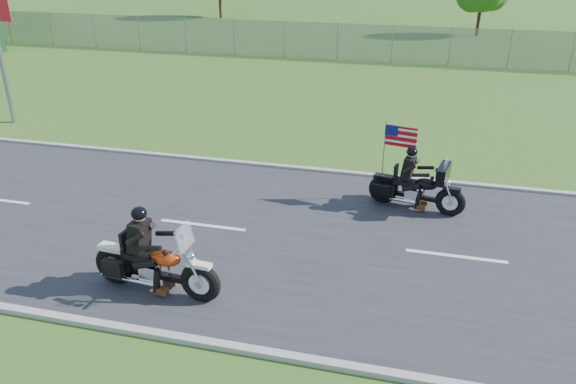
# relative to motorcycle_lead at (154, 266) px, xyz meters

# --- Properties ---
(ground) EXTENTS (420.00, 420.00, 0.00)m
(ground) POSITION_rel_motorcycle_lead_xyz_m (1.89, 2.76, -0.59)
(ground) COLOR #32571B
(ground) RESTS_ON ground
(road) EXTENTS (120.00, 8.00, 0.04)m
(road) POSITION_rel_motorcycle_lead_xyz_m (1.89, 2.76, -0.57)
(road) COLOR #28282B
(road) RESTS_ON ground
(curb_north) EXTENTS (120.00, 0.18, 0.12)m
(curb_north) POSITION_rel_motorcycle_lead_xyz_m (1.89, 6.81, -0.54)
(curb_north) COLOR #9E9B93
(curb_north) RESTS_ON ground
(curb_south) EXTENTS (120.00, 0.18, 0.12)m
(curb_south) POSITION_rel_motorcycle_lead_xyz_m (1.89, -1.29, -0.54)
(curb_south) COLOR #9E9B93
(curb_south) RESTS_ON ground
(fence) EXTENTS (60.00, 0.03, 2.00)m
(fence) POSITION_rel_motorcycle_lead_xyz_m (-3.11, 22.76, 0.41)
(fence) COLOR gray
(fence) RESTS_ON ground
(motorcycle_lead) EXTENTS (2.80, 0.81, 1.88)m
(motorcycle_lead) POSITION_rel_motorcycle_lead_xyz_m (0.00, 0.00, 0.00)
(motorcycle_lead) COLOR black
(motorcycle_lead) RESTS_ON ground
(motorcycle_follow) EXTENTS (2.51, 1.02, 2.11)m
(motorcycle_follow) POSITION_rel_motorcycle_lead_xyz_m (4.89, 4.99, -0.01)
(motorcycle_follow) COLOR black
(motorcycle_follow) RESTS_ON ground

